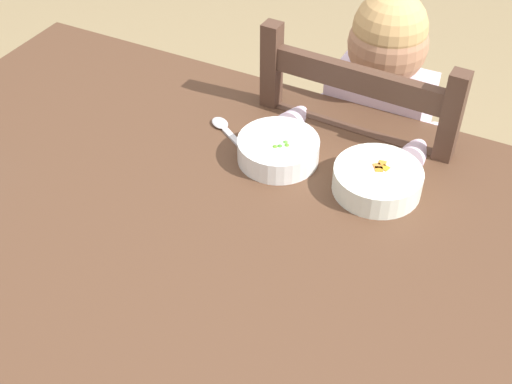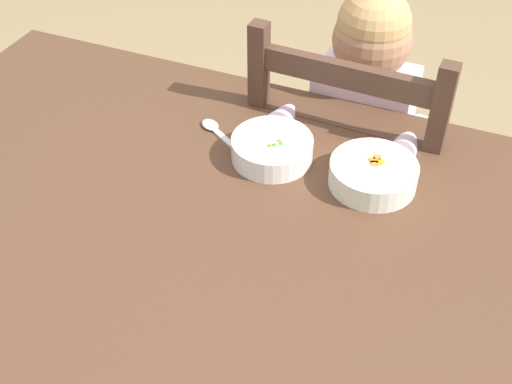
{
  "view_description": "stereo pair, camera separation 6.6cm",
  "coord_description": "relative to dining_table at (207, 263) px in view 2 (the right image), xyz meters",
  "views": [
    {
      "loc": [
        0.46,
        -0.7,
        1.54
      ],
      "look_at": [
        0.07,
        0.07,
        0.77
      ],
      "focal_mm": 47.04,
      "sensor_mm": 36.0,
      "label": 1
    },
    {
      "loc": [
        0.4,
        -0.73,
        1.54
      ],
      "look_at": [
        0.07,
        0.07,
        0.77
      ],
      "focal_mm": 47.04,
      "sensor_mm": 36.0,
      "label": 2
    }
  ],
  "objects": [
    {
      "name": "dining_table",
      "position": [
        0.0,
        0.0,
        0.0
      ],
      "size": [
        1.43,
        0.95,
        0.72
      ],
      "color": "#4F3322",
      "rests_on": "ground"
    },
    {
      "name": "dining_chair",
      "position": [
        0.14,
        0.52,
        -0.19
      ],
      "size": [
        0.43,
        0.43,
        0.91
      ],
      "color": "#4A3225",
      "rests_on": "ground"
    },
    {
      "name": "child_figure",
      "position": [
        0.14,
        0.52,
        -0.0
      ],
      "size": [
        0.32,
        0.31,
        0.95
      ],
      "color": "silver",
      "rests_on": "ground"
    },
    {
      "name": "bowl_of_peas",
      "position": [
        0.04,
        0.22,
        0.12
      ],
      "size": [
        0.16,
        0.16,
        0.05
      ],
      "color": "white",
      "rests_on": "dining_table"
    },
    {
      "name": "bowl_of_carrots",
      "position": [
        0.24,
        0.22,
        0.12
      ],
      "size": [
        0.16,
        0.16,
        0.05
      ],
      "color": "white",
      "rests_on": "dining_table"
    },
    {
      "name": "spoon",
      "position": [
        -0.1,
        0.26,
        0.1
      ],
      "size": [
        0.13,
        0.09,
        0.01
      ],
      "color": "silver",
      "rests_on": "dining_table"
    }
  ]
}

